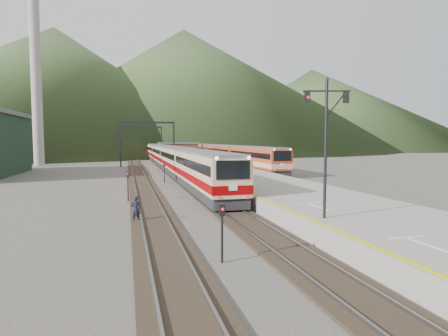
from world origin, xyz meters
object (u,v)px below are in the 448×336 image
object	(u,v)px
main_train	(169,158)
worker	(136,209)
signal_mast	(326,133)
second_train	(223,155)

from	to	relation	value
main_train	worker	xyz separation A→B (m)	(-6.01, -37.54, -1.11)
main_train	signal_mast	bearing A→B (deg)	-86.57
signal_mast	second_train	bearing A→B (deg)	80.61
signal_mast	worker	size ratio (longest dim) A/B	4.34
main_train	worker	world-z (taller)	main_train
main_train	second_train	distance (m)	15.33
main_train	signal_mast	world-z (taller)	signal_mast
worker	main_train	bearing A→B (deg)	-100.90
main_train	worker	distance (m)	38.03
main_train	worker	bearing A→B (deg)	-99.09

